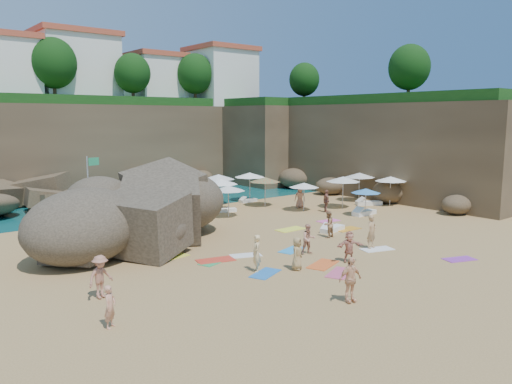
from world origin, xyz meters
TOP-DOWN VIEW (x-y plane):
  - ground at (0.00, 0.00)m, footprint 120.00×120.00m
  - seawater at (0.00, 30.00)m, footprint 120.00×120.00m
  - cliff_back at (2.00, 25.00)m, footprint 44.00×8.00m
  - cliff_right at (19.00, 8.00)m, footprint 8.00×30.00m
  - cliff_corner at (17.00, 20.00)m, footprint 10.00×12.00m
  - clifftop_buildings at (2.96, 25.79)m, footprint 28.48×9.48m
  - clifftop_trees at (4.78, 19.52)m, footprint 35.60×23.82m
  - rock_outcrop at (-7.36, 3.37)m, footprint 9.92×7.91m
  - flag_pole at (-6.75, 9.12)m, footprint 0.85×0.26m
  - parasol_0 at (3.76, 9.87)m, footprint 2.58×2.58m
  - parasol_1 at (2.54, 7.77)m, footprint 2.49×2.49m
  - parasol_2 at (7.20, 3.80)m, footprint 2.22×2.22m
  - parasol_3 at (6.79, 9.75)m, footprint 2.51×2.51m
  - parasol_4 at (10.33, 2.77)m, footprint 2.57×2.57m
  - parasol_5 at (1.47, 5.39)m, footprint 2.34×2.34m
  - parasol_6 at (6.22, 7.10)m, footprint 2.42×2.42m
  - parasol_7 at (13.81, 4.07)m, footprint 2.50×2.50m
  - parasol_8 at (14.07, 1.18)m, footprint 2.44×2.44m
  - parasol_10 at (9.22, -0.29)m, footprint 2.06×2.06m
  - lounger_0 at (1.72, 8.14)m, footprint 1.92×1.41m
  - lounger_1 at (2.45, 7.13)m, footprint 1.69×1.08m
  - lounger_2 at (6.39, 9.48)m, footprint 1.60×0.59m
  - lounger_3 at (9.46, -0.02)m, footprint 2.02×0.72m
  - lounger_4 at (12.97, 2.36)m, footprint 2.08×1.63m
  - lounger_5 at (3.86, -2.11)m, footprint 1.93×0.92m
  - towel_0 at (-4.69, -5.93)m, footprint 1.84×1.39m
  - towel_1 at (-2.06, -7.97)m, footprint 1.94×1.49m
  - towel_2 at (-1.70, -6.60)m, footprint 2.03×1.48m
  - towel_3 at (-5.50, -3.00)m, footprint 1.62×1.14m
  - towel_4 at (-6.62, -0.98)m, footprint 1.84×1.12m
  - towel_5 at (-3.56, -3.05)m, footprint 1.74×1.29m
  - towel_6 at (4.14, -10.17)m, footprint 1.74×1.28m
  - towel_7 at (-5.23, -2.83)m, footprint 1.99×1.32m
  - towel_8 at (-1.06, -3.78)m, footprint 1.75×1.20m
  - towel_9 at (5.90, 0.11)m, footprint 1.65×0.93m
  - towel_10 at (4.95, -2.30)m, footprint 1.79×0.91m
  - towel_12 at (2.20, -0.16)m, footprint 1.89×0.97m
  - towel_13 at (2.53, -6.47)m, footprint 1.88×1.32m
  - person_stand_0 at (-12.33, -7.11)m, footprint 0.63×0.60m
  - person_stand_1 at (2.48, -3.02)m, footprint 0.83×0.69m
  - person_stand_2 at (0.24, 10.83)m, footprint 1.21×0.71m
  - person_stand_3 at (8.15, 2.43)m, footprint 0.79×1.05m
  - person_stand_4 at (7.82, 4.86)m, footprint 0.89×0.88m
  - person_stand_5 at (-0.05, 10.34)m, footprint 1.79×0.77m
  - person_stand_6 at (-4.80, -5.44)m, footprint 0.63×0.73m
  - person_lie_0 at (-11.52, -4.31)m, footprint 1.54×1.91m
  - person_lie_1 at (-4.44, -10.56)m, footprint 1.31×1.86m
  - person_lie_2 at (-3.20, -6.39)m, footprint 1.32×1.65m
  - person_lie_3 at (-0.40, -7.06)m, footprint 1.85×1.91m
  - person_lie_4 at (2.44, -6.16)m, footprint 0.78×1.80m
  - person_lie_5 at (-0.95, -4.87)m, footprint 1.25×1.69m

SIDE VIEW (x-z plane):
  - ground at x=0.00m, z-range 0.00..0.00m
  - rock_outcrop at x=-7.36m, z-range -1.84..1.84m
  - seawater at x=0.00m, z-range 0.00..0.00m
  - towel_3 at x=-5.50m, z-range 0.00..0.03m
  - towel_5 at x=-3.56m, z-range 0.00..0.03m
  - towel_6 at x=4.14m, z-range 0.00..0.03m
  - towel_9 at x=5.90m, z-range 0.00..0.03m
  - towel_8 at x=-1.06m, z-range 0.00..0.03m
  - towel_0 at x=-4.69m, z-range 0.00..0.03m
  - towel_13 at x=2.53m, z-range 0.00..0.03m
  - towel_4 at x=-6.62m, z-range 0.00..0.03m
  - towel_1 at x=-2.06m, z-range 0.00..0.03m
  - towel_10 at x=4.95m, z-range 0.00..0.03m
  - towel_7 at x=-5.23m, z-range 0.00..0.03m
  - towel_2 at x=-1.70m, z-range 0.00..0.03m
  - towel_12 at x=2.20m, z-range 0.00..0.03m
  - lounger_2 at x=6.39m, z-range 0.00..0.25m
  - lounger_1 at x=2.45m, z-range 0.00..0.25m
  - lounger_0 at x=1.72m, z-range 0.00..0.29m
  - lounger_5 at x=3.86m, z-range 0.00..0.29m
  - lounger_3 at x=9.46m, z-range 0.00..0.31m
  - lounger_4 at x=12.97m, z-range 0.00..0.31m
  - person_lie_3 at x=-0.40m, z-range 0.00..0.39m
  - person_lie_2 at x=-3.20m, z-range 0.00..0.39m
  - person_lie_1 at x=-4.44m, z-range 0.00..0.42m
  - person_lie_4 at x=2.44m, z-range 0.00..0.42m
  - person_lie_0 at x=-11.52m, z-range 0.00..0.44m
  - person_lie_5 at x=-0.95m, z-range 0.00..0.58m
  - person_stand_0 at x=-12.33m, z-range 0.00..1.45m
  - person_stand_1 at x=2.48m, z-range 0.00..1.55m
  - person_stand_4 at x=7.82m, z-range 0.00..1.65m
  - person_stand_3 at x=8.15m, z-range 0.00..1.65m
  - person_stand_6 at x=-4.80m, z-range 0.00..1.69m
  - person_stand_2 at x=0.24m, z-range 0.00..1.76m
  - person_stand_5 at x=-0.05m, z-range 0.00..1.87m
  - parasol_10 at x=9.22m, z-range 0.81..2.76m
  - parasol_2 at x=7.20m, z-range 0.88..2.98m
  - parasol_5 at x=1.47m, z-range 0.92..3.14m
  - parasol_6 at x=6.22m, z-range 0.95..3.24m
  - parasol_8 at x=14.07m, z-range 0.96..3.27m
  - parasol_1 at x=2.54m, z-range 0.98..3.34m
  - parasol_7 at x=13.81m, z-range 0.99..3.35m
  - parasol_3 at x=6.79m, z-range 0.99..3.37m
  - parasol_4 at x=10.33m, z-range 1.02..3.45m
  - parasol_0 at x=3.76m, z-range 1.02..3.45m
  - flag_pole at x=-6.75m, z-range 0.61..5.04m
  - cliff_back at x=2.00m, z-range 0.00..8.00m
  - cliff_right at x=19.00m, z-range 0.00..8.00m
  - cliff_corner at x=17.00m, z-range 0.00..8.00m
  - clifftop_buildings at x=2.96m, z-range 7.74..14.74m
  - clifftop_trees at x=4.78m, z-range 9.06..13.46m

